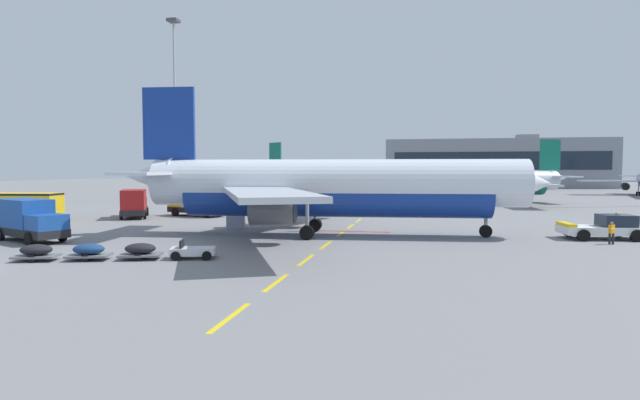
% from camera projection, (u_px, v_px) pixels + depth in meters
% --- Properties ---
extents(ground, '(400.00, 400.00, 0.00)m').
position_uv_depth(ground, '(563.00, 217.00, 58.87)').
color(ground, slate).
extents(apron_paint_markings, '(8.00, 93.01, 0.01)m').
position_uv_depth(apron_paint_markings, '(363.00, 217.00, 59.38)').
color(apron_paint_markings, yellow).
rests_on(apron_paint_markings, ground).
extents(airliner_foreground, '(34.82, 34.49, 12.20)m').
position_uv_depth(airliner_foreground, '(329.00, 187.00, 42.69)').
color(airliner_foreground, silver).
rests_on(airliner_foreground, ground).
extents(pushback_tug, '(6.30, 3.76, 2.08)m').
position_uv_depth(pushback_tug, '(605.00, 227.00, 40.55)').
color(pushback_tug, silver).
rests_on(pushback_tug, ground).
extents(airliner_far_center, '(27.74, 26.36, 10.12)m').
position_uv_depth(airliner_far_center, '(488.00, 183.00, 81.60)').
color(airliner_far_center, silver).
rests_on(airliner_far_center, ground).
extents(airliner_far_right, '(30.57, 28.48, 11.70)m').
position_uv_depth(airliner_far_right, '(312.00, 176.00, 116.99)').
color(airliner_far_right, white).
rests_on(airliner_far_right, ground).
extents(apron_shuttle_bus, '(12.28, 4.39, 3.00)m').
position_uv_depth(apron_shuttle_bus, '(0.00, 205.00, 52.90)').
color(apron_shuttle_bus, yellow).
rests_on(apron_shuttle_bus, ground).
extents(catering_truck, '(7.37, 5.07, 3.14)m').
position_uv_depth(catering_truck, '(29.00, 219.00, 39.40)').
color(catering_truck, black).
rests_on(catering_truck, ground).
extents(fuel_service_truck, '(7.40, 4.36, 3.14)m').
position_uv_depth(fuel_service_truck, '(199.00, 202.00, 60.01)').
color(fuel_service_truck, black).
rests_on(fuel_service_truck, ground).
extents(ground_power_truck, '(5.29, 7.33, 3.14)m').
position_uv_depth(ground_power_truck, '(134.00, 203.00, 58.14)').
color(ground_power_truck, black).
rests_on(ground_power_truck, ground).
extents(baggage_train, '(11.54, 4.70, 1.14)m').
position_uv_depth(baggage_train, '(115.00, 251.00, 31.36)').
color(baggage_train, silver).
rests_on(baggage_train, ground).
extents(ground_crew_worker, '(0.55, 0.50, 1.63)m').
position_uv_depth(ground_crew_worker, '(612.00, 232.00, 37.70)').
color(ground_crew_worker, '#232328').
rests_on(ground_crew_worker, ground).
extents(uld_cargo_container, '(1.95, 1.92, 1.60)m').
position_uv_depth(uld_cargo_container, '(236.00, 219.00, 48.39)').
color(uld_cargo_container, '#B7BCC6').
rests_on(uld_cargo_container, ground).
extents(apron_light_mast_near, '(1.80, 1.80, 30.45)m').
position_uv_depth(apron_light_mast_near, '(175.00, 91.00, 88.59)').
color(apron_light_mast_near, slate).
rests_on(apron_light_mast_near, ground).
extents(terminal_satellite, '(62.90, 25.62, 15.51)m').
position_uv_depth(terminal_satellite, '(493.00, 164.00, 158.76)').
color(terminal_satellite, gray).
rests_on(terminal_satellite, ground).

